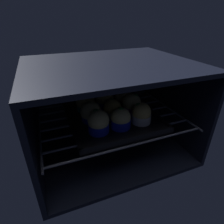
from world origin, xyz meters
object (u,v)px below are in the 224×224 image
Objects in this scene: muffin_row2_col1 at (105,99)px; muffin_row0_col0 at (98,122)px; baking_tray at (112,117)px; muffin_row0_col2 at (141,114)px; muffin_row1_col0 at (91,113)px; muffin_row1_col1 at (113,109)px; muffin_row2_col0 at (86,103)px; muffin_row0_col1 at (122,119)px; muffin_row1_col2 at (132,104)px; muffin_row2_col2 at (123,98)px.

muffin_row0_col0 is at bearing -116.71° from muffin_row2_col1.
muffin_row0_col2 is at bearing -43.13° from baking_tray.
muffin_row1_col0 reaches higher than muffin_row1_col1.
baking_tray is 4.37× the size of muffin_row0_col2.
muffin_row2_col0 reaches higher than muffin_row2_col1.
muffin_row2_col0 is at bearing 134.08° from baking_tray.
muffin_row1_col0 is (-8.70, 8.15, -0.09)cm from muffin_row0_col1.
muffin_row0_col0 reaches higher than muffin_row1_col1.
muffin_row1_col0 is 8.46cm from muffin_row2_col0.
muffin_row2_col0 reaches higher than muffin_row1_col2.
muffin_row1_col1 is 8.31cm from muffin_row1_col2.
muffin_row1_col0 is 0.94× the size of muffin_row2_col1.
muffin_row1_col2 is 0.97× the size of muffin_row2_col0.
baking_tray is 12.42cm from muffin_row2_col0.
muffin_row1_col1 is at bearing -175.82° from muffin_row1_col2.
muffin_row2_col1 is at bearing -1.59° from muffin_row2_col0.
muffin_row1_col0 is 1.00× the size of muffin_row2_col2.
baking_tray is at bearing 92.61° from muffin_row0_col1.
muffin_row1_col0 is 11.85cm from muffin_row2_col1.
muffin_row0_col0 is 8.11cm from muffin_row1_col0.
muffin_row0_col0 reaches higher than baking_tray.
muffin_row2_col0 is (-8.54, 16.60, 0.31)cm from muffin_row0_col1.
muffin_row2_col0 is at bearing 178.41° from muffin_row2_col1.
muffin_row0_col1 is 1.06× the size of muffin_row1_col1.
muffin_row0_col0 is 1.06× the size of muffin_row1_col0.
muffin_row0_col1 is 11.92cm from muffin_row1_col0.
muffin_row0_col0 reaches higher than muffin_row1_col0.
baking_tray is 9.09cm from muffin_row1_col0.
muffin_row1_col2 is (8.28, 0.60, 0.39)cm from muffin_row1_col1.
muffin_row0_col1 is at bearing -177.16° from muffin_row0_col2.
muffin_row0_col0 and muffin_row2_col1 have the same top height.
muffin_row0_col1 is 18.16cm from muffin_row2_col2.
muffin_row2_col0 is at bearing 90.48° from muffin_row0_col0.
baking_tray is 12.03cm from muffin_row0_col2.
muffin_row2_col1 is (-8.23, 7.95, 0.23)cm from muffin_row1_col2.
muffin_row0_col1 is at bearing -133.65° from muffin_row1_col2.
muffin_row1_col0 is (-16.63, 7.76, -0.27)cm from muffin_row0_col2.
muffin_row0_col2 is (8.30, -7.78, 3.91)cm from baking_tray.
muffin_row0_col1 is (0.37, -8.17, 3.74)cm from baking_tray.
muffin_row1_col2 is 1.05× the size of muffin_row2_col2.
muffin_row2_col2 reaches higher than muffin_row1_col0.
muffin_row2_col0 is (0.16, 8.45, 0.41)cm from muffin_row1_col0.
muffin_row2_col0 is 8.35cm from muffin_row2_col1.
muffin_row1_col2 is 0.99× the size of muffin_row2_col1.
muffin_row0_col0 is (-8.03, -8.11, 4.09)cm from baking_tray.
muffin_row1_col0 is (-0.30, 8.09, -0.44)cm from muffin_row0_col0.
muffin_row1_col1 is 0.95× the size of muffin_row2_col2.
muffin_row2_col0 is 1.02× the size of muffin_row2_col1.
muffin_row1_col2 is (8.41, 0.25, 4.06)cm from baking_tray.
muffin_row2_col1 is (8.35, -0.23, 0.24)cm from muffin_row2_col0.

